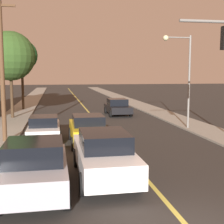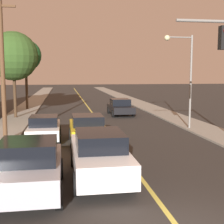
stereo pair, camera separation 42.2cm
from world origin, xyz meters
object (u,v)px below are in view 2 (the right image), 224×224
tree_left_far (13,56)px  car_far_oncoming (120,107)px  car_near_lane_front (99,154)px  car_outer_lane_second (44,128)px  streetlamp_right (184,68)px  car_near_lane_second (87,129)px  car_outer_lane_front (29,167)px  tree_left_near (26,56)px  utility_pole_left (2,66)px

tree_left_far → car_far_oncoming: bearing=5.4°
car_near_lane_front → car_outer_lane_second: 7.23m
car_near_lane_front → streetlamp_right: size_ratio=0.81×
car_near_lane_second → streetlamp_right: size_ratio=0.70×
car_near_lane_front → car_outer_lane_front: size_ratio=1.19×
car_outer_lane_front → streetlamp_right: streetlamp_right is taller
car_near_lane_second → streetlamp_right: streetlamp_right is taller
car_outer_lane_front → car_outer_lane_second: bearing=90.0°
car_near_lane_second → car_far_oncoming: (3.90, 11.39, -0.08)m
tree_left_near → tree_left_far: (-0.29, -6.18, -0.38)m
car_near_lane_front → tree_left_near: size_ratio=0.71×
car_outer_lane_second → car_near_lane_front: bearing=-71.1°
car_outer_lane_second → car_outer_lane_front: bearing=-90.0°
car_far_oncoming → streetlamp_right: size_ratio=0.69×
car_near_lane_second → tree_left_far: size_ratio=0.60×
tree_left_far → car_near_lane_front: bearing=-71.9°
car_near_lane_front → car_far_oncoming: car_near_lane_front is taller
utility_pole_left → car_near_lane_front: bearing=-56.2°
car_far_oncoming → tree_left_near: 11.40m
tree_left_near → car_near_lane_second: bearing=-73.5°
utility_pole_left → car_far_oncoming: bearing=50.9°
car_outer_lane_front → streetlamp_right: 13.90m
utility_pole_left → tree_left_near: utility_pole_left is taller
car_outer_lane_front → tree_left_near: bearing=96.4°
car_far_oncoming → tree_left_near: (-8.86, 5.31, 4.82)m
utility_pole_left → tree_left_near: 15.65m
car_outer_lane_front → tree_left_near: (-2.61, 23.40, 4.68)m
car_outer_lane_second → utility_pole_left: (-2.09, -0.19, 3.45)m
tree_left_near → tree_left_far: 6.20m
streetlamp_right → car_far_oncoming: bearing=109.1°
streetlamp_right → tree_left_far: (-11.93, 7.17, 1.03)m
car_near_lane_second → streetlamp_right: bearing=26.7°
car_outer_lane_second → tree_left_near: (-2.61, 15.39, 4.84)m
car_far_oncoming → tree_left_far: size_ratio=0.60×
car_outer_lane_second → tree_left_far: bearing=107.5°
car_near_lane_second → tree_left_near: (-4.96, 16.70, 4.74)m
streetlamp_right → tree_left_near: size_ratio=0.87×
car_near_lane_front → streetlamp_right: (6.68, 8.88, 3.27)m
car_near_lane_second → car_outer_lane_front: bearing=-109.3°
car_far_oncoming → tree_left_near: tree_left_near is taller
car_outer_lane_front → utility_pole_left: (-2.09, 7.82, 3.29)m
car_outer_lane_second → tree_left_far: tree_left_far is taller
streetlamp_right → tree_left_far: bearing=149.0°
streetlamp_right → car_near_lane_front: bearing=-127.0°
car_near_lane_front → utility_pole_left: (-4.44, 6.65, 3.28)m
car_near_lane_front → car_near_lane_second: bearing=90.0°
car_near_lane_second → tree_left_near: bearing=106.5°
car_far_oncoming → streetlamp_right: 9.17m
car_near_lane_second → car_near_lane_front: bearing=-90.0°
car_outer_lane_front → utility_pole_left: bearing=105.0°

